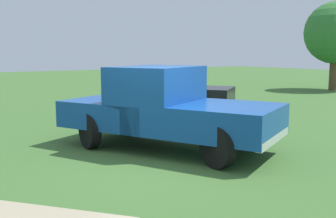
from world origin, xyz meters
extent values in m
plane|color=#3D662D|center=(0.00, 0.00, 0.00)|extent=(80.00, 80.00, 0.00)
cylinder|color=black|center=(-0.26, -2.18, 0.42)|extent=(0.83, 0.22, 0.83)
cylinder|color=black|center=(-1.03, -0.67, 0.42)|extent=(0.83, 0.22, 0.83)
cylinder|color=black|center=(2.49, -0.77, 0.42)|extent=(0.83, 0.22, 0.83)
cylinder|color=black|center=(1.72, 0.74, 0.42)|extent=(0.83, 0.22, 0.83)
cube|color=#144799|center=(-0.56, -1.38, 0.76)|extent=(2.63, 2.66, 0.64)
cube|color=#144799|center=(0.99, -0.59, 1.14)|extent=(2.28, 2.48, 1.40)
cube|color=slate|center=(0.99, -0.59, 1.58)|extent=(2.01, 2.23, 0.48)
cube|color=#144799|center=(1.85, -0.15, 0.74)|extent=(2.97, 2.83, 0.60)
cube|color=silver|center=(-1.36, -1.80, 0.50)|extent=(0.98, 1.76, 0.16)
cylinder|color=black|center=(5.19, -5.85, 0.32)|extent=(0.64, 0.20, 0.64)
cylinder|color=black|center=(4.20, -4.61, 0.32)|extent=(0.64, 0.20, 0.64)
cylinder|color=black|center=(7.36, -4.12, 0.32)|extent=(0.64, 0.20, 0.64)
cylinder|color=black|center=(6.38, -2.88, 0.32)|extent=(0.64, 0.20, 0.64)
cube|color=black|center=(5.78, -4.36, 0.53)|extent=(4.44, 4.06, 0.68)
cube|color=slate|center=(5.95, -4.23, 1.17)|extent=(2.46, 2.42, 0.60)
cylinder|color=brown|center=(7.24, -16.24, 1.10)|extent=(0.45, 0.45, 2.21)
sphere|color=#337533|center=(7.24, -16.24, 3.26)|extent=(3.50, 3.50, 3.50)
camera|label=1|loc=(-6.50, 3.97, 2.14)|focal=42.02mm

